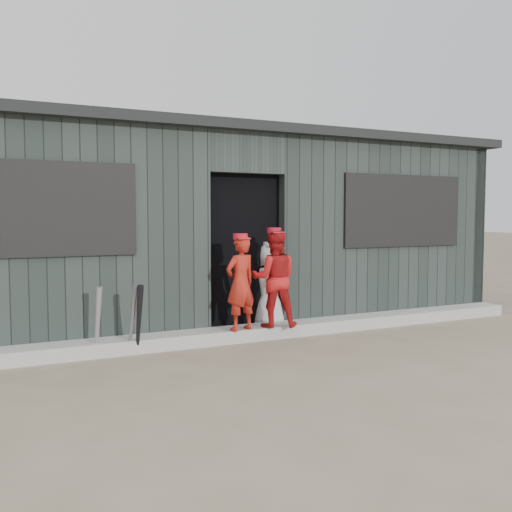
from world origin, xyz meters
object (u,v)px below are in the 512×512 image
bat_left (98,322)px  bat_right (139,320)px  player_grey_back (269,287)px  dugout (204,229)px  bat_mid (132,320)px  player_red_left (240,283)px  player_red_right (274,278)px

bat_left → bat_right: 0.42m
bat_left → player_grey_back: player_grey_back is taller
dugout → bat_mid: bearing=-129.5°
bat_left → player_red_left: bearing=-1.3°
bat_right → dugout: 2.60m
bat_mid → player_grey_back: 1.97m
bat_left → dugout: (1.88, 1.79, 0.91)m
player_red_right → dugout: bearing=-62.2°
bat_left → player_red_left: (1.62, -0.04, 0.33)m
bat_right → dugout: (1.49, 1.94, 0.90)m
bat_mid → player_red_right: 1.76m
bat_right → player_red_right: player_red_right is taller
player_grey_back → player_red_right: bearing=81.0°
bat_left → dugout: size_ratio=0.09×
bat_right → player_red_left: bearing=5.0°
bat_right → player_red_left: 1.27m
bat_right → player_grey_back: size_ratio=0.70×
bat_left → bat_right: (0.40, -0.14, 0.01)m
player_red_left → dugout: size_ratio=0.13×
bat_left → bat_mid: bearing=-11.6°
dugout → bat_left: bearing=-136.4°
bat_left → dugout: bearing=43.6°
bat_mid → dugout: 2.58m
bat_left → bat_right: size_ratio=0.95×
player_red_left → player_red_right: player_red_right is taller
dugout → player_red_right: bearing=-84.1°
player_red_left → player_red_right: 0.45m
bat_left → player_grey_back: (2.24, 0.44, 0.19)m
bat_left → player_red_right: size_ratio=0.64×
bat_right → bat_mid: bearing=125.8°
player_red_right → dugout: dugout is taller
player_grey_back → player_red_left: bearing=48.9°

